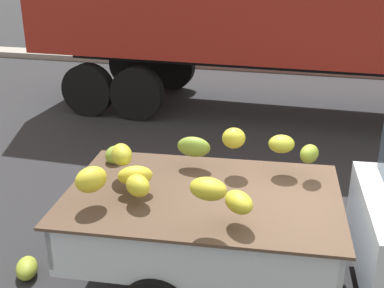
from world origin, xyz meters
TOP-DOWN VIEW (x-y plane):
  - ground at (0.00, 0.00)m, footprint 220.00×220.00m
  - curb_strip at (0.00, 9.59)m, footprint 80.00×0.80m
  - fallen_banana_bunch_near_tailgate at (-3.31, -0.70)m, footprint 0.37×0.44m

SIDE VIEW (x-z plane):
  - ground at x=0.00m, z-range 0.00..0.00m
  - curb_strip at x=0.00m, z-range 0.00..0.16m
  - fallen_banana_bunch_near_tailgate at x=-3.31m, z-range 0.00..0.19m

